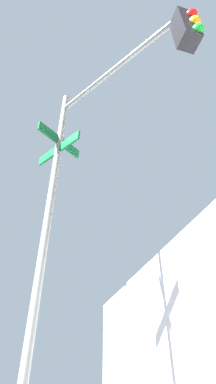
{
  "coord_description": "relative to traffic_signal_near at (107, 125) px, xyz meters",
  "views": [
    {
      "loc": [
        -2.93,
        -6.66,
        1.1
      ],
      "look_at": [
        -6.61,
        -5.61,
        3.84
      ],
      "focal_mm": 24.92,
      "sensor_mm": 36.0,
      "label": 1
    }
  ],
  "objects": [
    {
      "name": "traffic_signal_near",
      "position": [
        0.0,
        0.0,
        0.0
      ],
      "size": [
        2.95,
        2.13,
        6.25
      ],
      "color": "slate",
      "rests_on": "ground_plane"
    }
  ]
}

